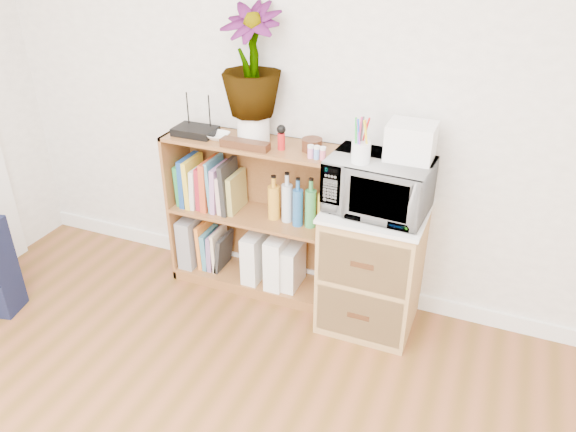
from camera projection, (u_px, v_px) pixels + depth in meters
The scene contains 21 objects.
skirting_board at pixel (315, 277), 3.50m from camera, with size 4.00×0.02×0.10m, color white.
bookshelf at pixel (252, 217), 3.30m from camera, with size 1.00×0.30×0.95m, color brown.
wicker_unit at pixel (372, 269), 3.05m from camera, with size 0.50×0.45×0.70m, color #9E7542.
microwave at pixel (378, 185), 2.80m from camera, with size 0.50×0.34×0.28m, color silver.
pen_cup at pixel (361, 152), 2.68m from camera, with size 0.09×0.09×0.10m, color white.
small_appliance at pixel (411, 141), 2.70m from camera, with size 0.23×0.19×0.18m, color white.
router at pixel (195, 131), 3.16m from camera, with size 0.23×0.16×0.04m, color black.
white_bowl at pixel (217, 136), 3.10m from camera, with size 0.13×0.13×0.03m, color white.
plant_pot at pixel (253, 128), 3.05m from camera, with size 0.18×0.18×0.15m, color white.
potted_plant at pixel (251, 61), 2.87m from camera, with size 0.32×0.32×0.57m, color #2C6E2E.
trinket_box at pixel (245, 145), 2.97m from camera, with size 0.27×0.07×0.04m, color #3A1C0F.
kokeshi_doll at pixel (281, 141), 2.95m from camera, with size 0.04×0.04×0.09m, color #B11517.
wooden_bowl at pixel (312, 145), 2.94m from camera, with size 0.11×0.11×0.06m, color #371B0F.
paint_jars at pixel (317, 154), 2.85m from camera, with size 0.10×0.04×0.05m, color pink.
file_box at pixel (194, 238), 3.56m from camera, with size 0.10×0.26×0.32m, color gray.
magazine_holder_left at pixel (256, 255), 3.41m from camera, with size 0.10×0.25×0.31m, color silver.
magazine_holder_mid at pixel (279, 259), 3.35m from camera, with size 0.10×0.26×0.32m, color white.
magazine_holder_right at pixel (293, 266), 3.34m from camera, with size 0.08×0.21×0.27m, color silver.
cookbooks at pixel (210, 184), 3.31m from camera, with size 0.38×0.20×0.31m.
liquor_bottles at pixel (307, 203), 3.11m from camera, with size 0.45×0.07×0.29m.
lower_books at pixel (214, 248), 3.53m from camera, with size 0.18×0.19×0.30m.
Camera 1 is at (0.94, -0.49, 2.07)m, focal length 35.00 mm.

